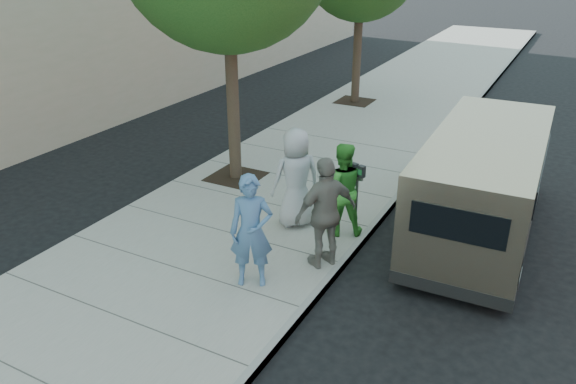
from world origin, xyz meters
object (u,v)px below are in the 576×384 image
Objects in this scene: person_officer at (251,231)px; person_green_shirt at (341,189)px; parking_meter at (357,184)px; person_gray_shirt at (296,178)px; person_striped_polo at (326,213)px; van at (483,183)px.

person_officer is 2.35m from person_green_shirt.
parking_meter is at bearing 42.58° from person_officer.
parking_meter is 0.72× the size of person_gray_shirt.
person_gray_shirt is at bearing -100.67° from person_striped_polo.
person_officer is at bearing 50.67° from person_gray_shirt.
person_officer is 2.22m from person_gray_shirt.
van reaches higher than person_officer.
person_officer is 0.96× the size of person_striped_polo.
parking_meter is 1.29m from person_striped_polo.
van is 2.88× the size of person_striped_polo.
person_gray_shirt is 1.59m from person_striped_polo.
van reaches higher than person_green_shirt.
van is (2.05, 1.34, -0.07)m from parking_meter.
person_gray_shirt is at bearing -156.38° from van.
person_green_shirt is 0.92× the size of person_gray_shirt.
van is 4.72m from person_officer.
person_green_shirt is 0.92m from person_gray_shirt.
person_officer is (-2.91, -3.72, -0.01)m from van.
van reaches higher than parking_meter.
person_green_shirt is (0.59, 2.28, -0.04)m from person_officer.
person_striped_polo is (0.81, 1.08, 0.04)m from person_officer.
person_gray_shirt is (-0.33, 2.19, 0.03)m from person_officer.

